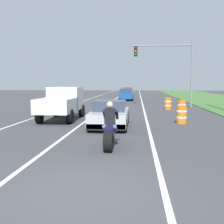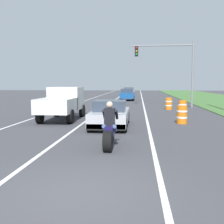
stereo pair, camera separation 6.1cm
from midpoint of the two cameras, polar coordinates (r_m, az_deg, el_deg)
name	(u,v)px [view 1 (the left image)]	position (r m, az deg, el deg)	size (l,w,h in m)	color
ground_plane	(77,193)	(6.25, -7.19, -15.46)	(160.00, 160.00, 0.00)	#424247
lane_stripe_left_solid	(64,108)	(26.63, -9.53, 0.84)	(0.14, 120.00, 0.01)	white
lane_stripe_right_solid	(144,108)	(25.79, 6.15, 0.73)	(0.14, 120.00, 0.01)	white
lane_stripe_centre_dashed	(103,108)	(25.97, -1.81, 0.80)	(0.14, 120.00, 0.01)	white
motorcycle_with_rider	(110,131)	(10.04, -0.59, -3.77)	(0.70, 2.21, 1.62)	black
sports_car_silver	(110,115)	(14.82, -0.51, -0.53)	(1.84, 4.30, 1.37)	#B7B7BC
pickup_truck_left_lane_white	(62,102)	(17.85, -9.91, 2.00)	(2.02, 4.80, 1.98)	silver
traffic_light_mast_near	(172,63)	(27.11, 11.67, 9.47)	(5.55, 0.34, 6.00)	gray
construction_barrel_nearest	(182,115)	(16.49, 13.42, -0.48)	(0.58, 0.58, 1.00)	orange
construction_barrel_mid	(182,107)	(21.42, 13.49, 0.92)	(0.58, 0.58, 1.00)	orange
construction_barrel_far	(168,104)	(24.90, 10.88, 1.64)	(0.58, 0.58, 1.00)	orange
distant_car_far_ahead	(126,94)	(37.28, 2.78, 3.49)	(1.80, 4.00, 1.50)	#194C8C
distant_car_further_ahead	(128,92)	(47.63, 3.07, 3.98)	(1.80, 4.00, 1.50)	#B2B2B7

